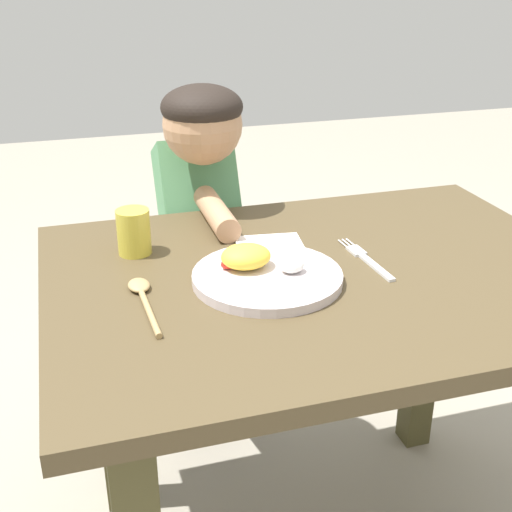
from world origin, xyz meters
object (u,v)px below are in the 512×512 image
object	(u,v)px
plate	(264,273)
person	(200,252)
drinking_cup	(134,232)
spoon	(143,295)
fork	(366,259)

from	to	relation	value
plate	person	xyz separation A→B (m)	(-0.02, 0.49, -0.17)
drinking_cup	person	xyz separation A→B (m)	(0.19, 0.30, -0.20)
spoon	person	distance (m)	0.56
fork	person	bearing A→B (deg)	23.75
fork	person	xyz separation A→B (m)	(-0.24, 0.47, -0.16)
fork	drinking_cup	xyz separation A→B (m)	(-0.43, 0.17, 0.04)
plate	spoon	world-z (taller)	plate
person	fork	bearing A→B (deg)	116.92
fork	plate	bearing A→B (deg)	93.70
fork	spoon	bearing A→B (deg)	91.06
drinking_cup	fork	bearing A→B (deg)	-21.09
fork	person	size ratio (longest dim) A/B	0.21
plate	drinking_cup	distance (m)	0.29
plate	drinking_cup	size ratio (longest dim) A/B	3.01
plate	spoon	size ratio (longest dim) A/B	1.32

